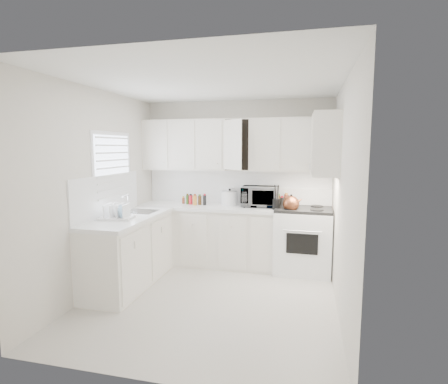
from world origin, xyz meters
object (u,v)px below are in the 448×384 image
(tea_kettle, at_px, (291,203))
(microwave, at_px, (260,194))
(stove, at_px, (303,231))
(utensil_crock, at_px, (276,197))
(dish_rack, at_px, (116,210))
(rice_cooker, at_px, (230,197))

(tea_kettle, distance_m, microwave, 0.57)
(stove, bearing_deg, microwave, 170.44)
(utensil_crock, relative_size, dish_rack, 0.93)
(tea_kettle, xyz_separation_m, rice_cooker, (-0.98, 0.32, 0.01))
(rice_cooker, bearing_deg, dish_rack, -132.50)
(stove, relative_size, tea_kettle, 4.32)
(rice_cooker, bearing_deg, microwave, -6.39)
(stove, xyz_separation_m, tea_kettle, (-0.18, -0.16, 0.45))
(tea_kettle, xyz_separation_m, utensil_crock, (-0.22, 0.08, 0.07))
(utensil_crock, bearing_deg, tea_kettle, -18.94)
(utensil_crock, bearing_deg, stove, 11.96)
(tea_kettle, height_order, microwave, microwave)
(stove, bearing_deg, tea_kettle, -136.83)
(stove, xyz_separation_m, utensil_crock, (-0.40, -0.08, 0.52))
(rice_cooker, xyz_separation_m, dish_rack, (-1.17, -1.42, -0.02))
(stove, height_order, dish_rack, stove)
(dish_rack, bearing_deg, tea_kettle, 16.35)
(microwave, xyz_separation_m, dish_rack, (-1.66, -1.39, -0.08))
(utensil_crock, bearing_deg, rice_cooker, 162.14)
(stove, distance_m, tea_kettle, 0.51)
(utensil_crock, bearing_deg, dish_rack, -148.72)
(tea_kettle, bearing_deg, rice_cooker, 149.58)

